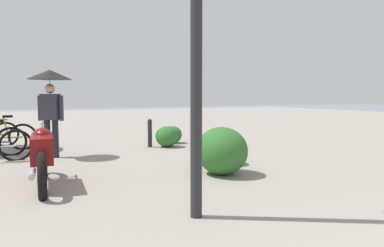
{
  "coord_description": "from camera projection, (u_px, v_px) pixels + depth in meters",
  "views": [
    {
      "loc": [
        0.29,
        2.75,
        1.45
      ],
      "look_at": [
        11.04,
        -2.59,
        0.51
      ],
      "focal_mm": 34.0,
      "sensor_mm": 36.0,
      "label": 1
    }
  ],
  "objects": [
    {
      "name": "motorcycle",
      "position": [
        42.0,
        155.0,
        5.78
      ],
      "size": [
        2.17,
        0.45,
        1.06
      ],
      "color": "black",
      "rests_on": "ground"
    },
    {
      "name": "pedestrian",
      "position": [
        50.0,
        89.0,
        8.35
      ],
      "size": [
        1.0,
        1.0,
        2.03
      ],
      "color": "black",
      "rests_on": "ground"
    },
    {
      "name": "shrub_round",
      "position": [
        173.0,
        135.0,
        10.98
      ],
      "size": [
        0.61,
        0.55,
        0.52
      ],
      "color": "#2D6628",
      "rests_on": "ground"
    },
    {
      "name": "bollard_mid",
      "position": [
        150.0,
        132.0,
        10.12
      ],
      "size": [
        0.13,
        0.13,
        0.79
      ],
      "color": "#232328",
      "rests_on": "ground"
    },
    {
      "name": "shrub_wide",
      "position": [
        221.0,
        148.0,
        7.67
      ],
      "size": [
        0.77,
        0.69,
        0.65
      ],
      "color": "#387533",
      "rests_on": "ground"
    },
    {
      "name": "bicycle_yellow",
      "position": [
        1.0,
        137.0,
        9.52
      ],
      "size": [
        0.18,
        1.77,
        0.95
      ],
      "color": "black",
      "rests_on": "ground"
    },
    {
      "name": "shrub_tall",
      "position": [
        222.0,
        151.0,
        6.64
      ],
      "size": [
        1.03,
        0.92,
        0.87
      ],
      "color": "#2D6628",
      "rests_on": "ground"
    },
    {
      "name": "shrub_low",
      "position": [
        167.0,
        136.0,
        10.17
      ],
      "size": [
        0.69,
        0.62,
        0.58
      ],
      "color": "#2D6628",
      "rests_on": "ground"
    }
  ]
}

